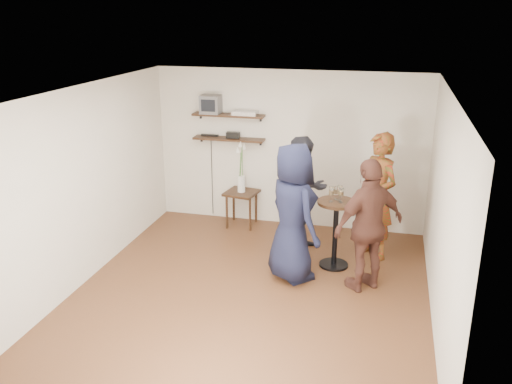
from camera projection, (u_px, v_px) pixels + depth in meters
The scene contains 18 objects.
room at pixel (251, 198), 6.64m from camera, with size 4.58×5.08×2.68m.
shelf_upper at pixel (228, 115), 8.88m from camera, with size 1.20×0.25×0.04m, color black.
shelf_lower at pixel (229, 139), 9.01m from camera, with size 1.20×0.25×0.04m, color black.
crt_monitor at pixel (211, 104), 8.90m from camera, with size 0.32×0.30×0.30m, color #59595B.
dvd_deck at pixel (245, 113), 8.80m from camera, with size 0.40×0.24×0.06m, color silver.
radio at pixel (233, 135), 8.97m from camera, with size 0.22×0.10×0.10m, color black.
power_strip at pixel (210, 135), 9.13m from camera, with size 0.30×0.05×0.03m, color black.
side_table at pixel (242, 197), 9.09m from camera, with size 0.58×0.58×0.60m.
vase_lilies at pixel (241, 176), 8.97m from camera, with size 0.19×0.19×0.89m.
drinks_table at pixel (336, 225), 7.59m from camera, with size 0.54×0.54×0.99m.
wine_glass_fl at pixel (331, 192), 7.41m from camera, with size 0.07×0.07×0.21m.
wine_glass_fr at pixel (341, 192), 7.37m from camera, with size 0.07×0.07×0.22m.
wine_glass_bl at pixel (336, 191), 7.50m from camera, with size 0.06×0.06×0.18m.
wine_glass_br at pixel (340, 191), 7.44m from camera, with size 0.07×0.07×0.22m.
person_plaid at pixel (377, 197), 7.80m from camera, with size 0.68×0.45×1.87m, color #A51812.
person_dark at pixel (303, 194), 8.06m from camera, with size 0.86×0.67×1.76m, color black.
person_navy at pixel (293, 213), 7.17m from camera, with size 0.92×0.60×1.88m, color black.
person_brown at pixel (369, 226), 6.90m from camera, with size 1.03×0.43×1.76m, color #4F2A21.
Camera 1 is at (1.59, -6.06, 3.51)m, focal length 38.00 mm.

